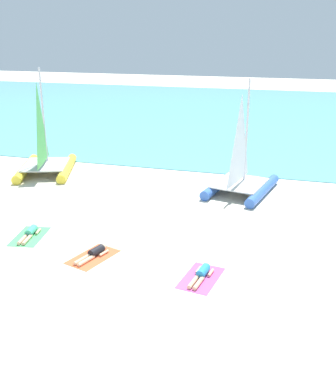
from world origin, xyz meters
The scene contains 10 objects.
ground_plane centered at (0.00, 10.00, 0.00)m, with size 120.00×120.00×0.00m, color beige.
ocean_water centered at (0.00, 32.78, 0.03)m, with size 120.00×40.00×0.05m, color #5BB2C1.
sailboat_blue centered at (2.58, 9.97, 0.83)m, with size 3.52×4.74×5.59m.
sailboat_yellow centered at (-8.54, 10.18, 0.87)m, with size 4.18×5.17×5.84m.
towel_left centered at (-4.76, 2.38, 0.01)m, with size 1.10×1.90×0.01m, color #4CB266.
sunbather_left centered at (-4.77, 2.45, 0.13)m, with size 0.66×1.57×0.30m.
towel_middle centered at (-1.60, 1.47, 0.01)m, with size 1.10×1.90×0.01m, color #EA5933.
sunbather_middle centered at (-1.58, 1.54, 0.13)m, with size 0.83×1.54×0.30m.
towel_right centered at (2.48, 1.09, 0.01)m, with size 1.10×1.90×0.01m, color #D84C99.
sunbather_right centered at (2.49, 1.16, 0.13)m, with size 0.63×1.57×0.30m.
Camera 1 is at (5.13, -12.05, 7.75)m, focal length 42.98 mm.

